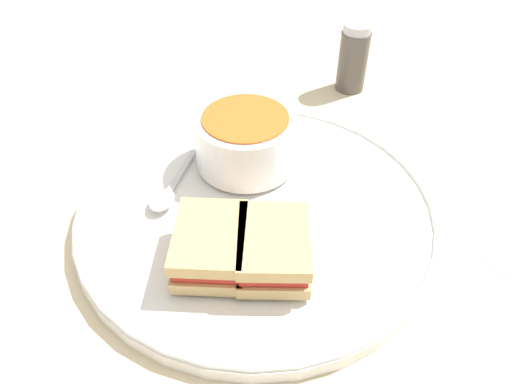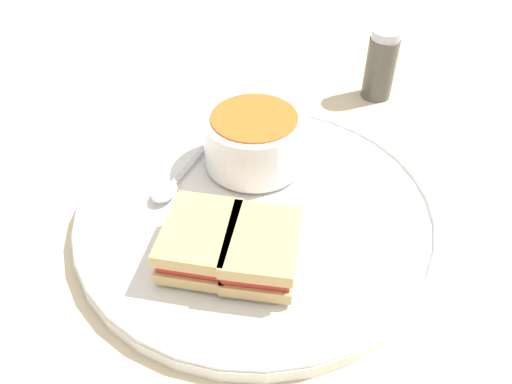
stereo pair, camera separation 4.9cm
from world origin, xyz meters
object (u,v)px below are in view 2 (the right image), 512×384
salt_shaker (381,65)px  sandwich_half_near (200,240)px  soup_bowl (254,139)px  spoon (168,188)px  sandwich_half_far (262,250)px

salt_shaker → sandwich_half_near: bearing=-71.5°
soup_bowl → spoon: (-0.01, -0.10, -0.03)m
sandwich_half_near → soup_bowl: bearing=124.3°
soup_bowl → salt_shaker: size_ratio=1.15×
sandwich_half_far → salt_shaker: salt_shaker is taller
soup_bowl → salt_shaker: bearing=99.2°
salt_shaker → sandwich_half_far: bearing=-63.2°
soup_bowl → sandwich_half_near: (0.08, -0.12, -0.01)m
sandwich_half_far → salt_shaker: 0.36m
soup_bowl → sandwich_half_near: 0.14m
spoon → salt_shaker: 0.34m
salt_shaker → soup_bowl: bearing=-80.8°
soup_bowl → sandwich_half_near: bearing=-55.7°
sandwich_half_near → salt_shaker: (-0.12, 0.35, 0.01)m
sandwich_half_near → sandwich_half_far: size_ratio=1.00×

